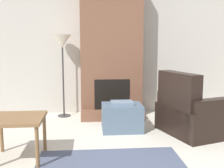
{
  "coord_description": "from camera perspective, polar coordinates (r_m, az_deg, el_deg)",
  "views": [
    {
      "loc": [
        -0.44,
        -2.35,
        1.42
      ],
      "look_at": [
        0.0,
        2.87,
        0.64
      ],
      "focal_mm": 45.0,
      "sensor_mm": 36.0,
      "label": 1
    }
  ],
  "objects": [
    {
      "name": "ottoman",
      "position": [
        4.59,
        2.04,
        -6.68
      ],
      "size": [
        0.64,
        0.51,
        0.48
      ],
      "color": "slate",
      "rests_on": "ground_plane"
    },
    {
      "name": "armchair",
      "position": [
        4.55,
        15.52,
        -6.01
      ],
      "size": [
        1.07,
        1.19,
        0.98
      ],
      "rotation": [
        0.0,
        0.0,
        1.89
      ],
      "color": "black",
      "rests_on": "ground_plane"
    },
    {
      "name": "side_table",
      "position": [
        3.59,
        -18.72,
        -7.48
      ],
      "size": [
        0.63,
        0.62,
        0.53
      ],
      "color": "brown",
      "rests_on": "ground_plane"
    },
    {
      "name": "fireplace",
      "position": [
        5.43,
        -0.17,
        6.59
      ],
      "size": [
        1.17,
        0.73,
        2.6
      ],
      "color": "brown",
      "rests_on": "ground_plane"
    },
    {
      "name": "floor_lamp_left",
      "position": [
        5.38,
        -10.06,
        7.63
      ],
      "size": [
        0.32,
        0.32,
        1.56
      ],
      "color": "#333333",
      "rests_on": "ground_plane"
    },
    {
      "name": "wall_back",
      "position": [
        5.68,
        -0.38,
        7.25
      ],
      "size": [
        7.21,
        0.06,
        2.6
      ],
      "primitive_type": "cube",
      "color": "#BCB7AD",
      "rests_on": "ground_plane"
    }
  ]
}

